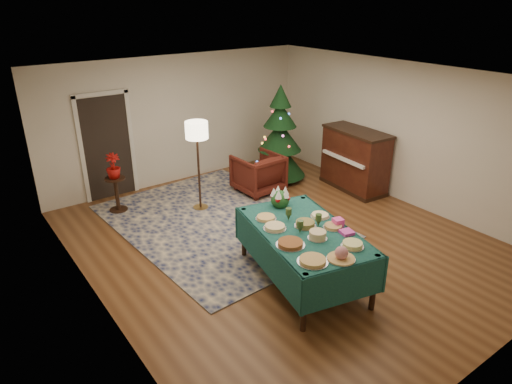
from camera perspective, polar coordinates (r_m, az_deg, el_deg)
room_shell at (r=7.16m, az=3.35°, el=3.32°), size 7.00×7.00×7.00m
doorway at (r=9.46m, az=-18.14°, el=5.63°), size 1.08×0.04×2.16m
rug at (r=8.36m, az=-4.73°, el=-3.64°), size 3.44×4.38×0.02m
buffet_table at (r=6.44m, az=5.98°, el=-6.01°), size 1.66×2.33×0.82m
platter_0 at (r=5.64m, az=7.10°, el=-8.51°), size 0.38×0.38×0.05m
platter_1 at (r=5.72m, az=10.62°, el=-7.69°), size 0.35×0.35×0.18m
platter_2 at (r=6.04m, az=11.97°, el=-6.47°), size 0.30×0.30×0.07m
platter_3 at (r=5.96m, az=4.32°, el=-6.44°), size 0.38×0.38×0.06m
platter_4 at (r=6.14m, az=7.70°, el=-5.36°), size 0.27×0.27×0.11m
platter_5 at (r=6.46m, az=9.62°, el=-4.27°), size 0.28×0.28×0.05m
platter_6 at (r=6.35m, az=2.37°, el=-4.41°), size 0.33×0.33×0.06m
platter_7 at (r=6.43m, az=6.17°, el=-4.01°), size 0.31×0.31×0.08m
platter_8 at (r=6.74m, az=8.00°, el=-2.93°), size 0.29×0.29×0.05m
platter_9 at (r=6.61m, az=1.25°, el=-3.23°), size 0.31×0.31×0.05m
goblet_0 at (r=6.55m, az=4.09°, el=-2.75°), size 0.09×0.09×0.19m
goblet_1 at (r=6.42m, az=7.81°, el=-3.49°), size 0.09×0.09×0.19m
goblet_2 at (r=6.23m, az=5.54°, el=-4.31°), size 0.09×0.09×0.19m
napkin_stack at (r=6.34m, az=11.28°, el=-4.96°), size 0.20×0.20×0.04m
gift_box at (r=6.51m, az=10.22°, el=-3.75°), size 0.16×0.16×0.11m
centerpiece at (r=6.96m, az=3.04°, el=-0.70°), size 0.30×0.30×0.34m
armchair at (r=9.42m, az=0.27°, el=2.58°), size 0.90×0.85×0.89m
floor_lamp at (r=8.39m, az=-7.40°, el=7.00°), size 0.42×0.42×1.72m
side_table at (r=9.00m, az=-16.99°, el=-0.36°), size 0.38×0.38×0.68m
potted_plant at (r=8.83m, az=-17.36°, el=2.48°), size 0.26×0.47×0.26m
christmas_tree at (r=9.95m, az=2.98°, el=6.74°), size 1.48×1.48×2.11m
piano at (r=9.75m, az=12.24°, el=3.88°), size 0.82×1.53×1.28m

